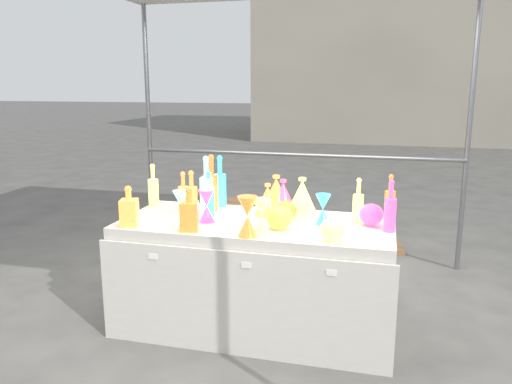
% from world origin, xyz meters
% --- Properties ---
extents(ground, '(80.00, 80.00, 0.00)m').
position_xyz_m(ground, '(0.00, 0.00, 0.00)').
color(ground, slate).
rests_on(ground, ground).
extents(display_table, '(1.84, 0.83, 0.75)m').
position_xyz_m(display_table, '(0.00, -0.01, 0.37)').
color(display_table, silver).
rests_on(display_table, ground).
extents(background_building, '(14.00, 6.00, 6.00)m').
position_xyz_m(background_building, '(4.00, 14.00, 3.00)').
color(background_building, '#A39B88').
rests_on(background_building, ground).
extents(cardboard_box_closed, '(0.54, 0.42, 0.36)m').
position_xyz_m(cardboard_box_closed, '(-0.80, 2.08, 0.18)').
color(cardboard_box_closed, olive).
rests_on(cardboard_box_closed, ground).
extents(cardboard_box_flat, '(0.79, 0.63, 0.06)m').
position_xyz_m(cardboard_box_flat, '(0.67, 1.92, 0.03)').
color(cardboard_box_flat, olive).
rests_on(cardboard_box_flat, ground).
extents(bottle_0, '(0.08, 0.08, 0.29)m').
position_xyz_m(bottle_0, '(-0.57, 0.13, 0.89)').
color(bottle_0, '#BF1240').
rests_on(bottle_0, display_table).
extents(bottle_1, '(0.12, 0.12, 0.38)m').
position_xyz_m(bottle_1, '(-0.37, 0.35, 0.94)').
color(bottle_1, '#1B971E').
rests_on(bottle_1, display_table).
extents(bottle_2, '(0.10, 0.10, 0.41)m').
position_xyz_m(bottle_2, '(-0.38, 0.21, 0.95)').
color(bottle_2, orange).
rests_on(bottle_2, display_table).
extents(bottle_3, '(0.10, 0.10, 0.36)m').
position_xyz_m(bottle_3, '(-0.46, 0.34, 0.93)').
color(bottle_3, blue).
rests_on(bottle_3, display_table).
extents(bottle_4, '(0.09, 0.09, 0.32)m').
position_xyz_m(bottle_4, '(-0.85, 0.23, 0.91)').
color(bottle_4, '#166889').
rests_on(bottle_4, display_table).
extents(bottle_5, '(0.10, 0.10, 0.42)m').
position_xyz_m(bottle_5, '(-0.37, 0.06, 0.96)').
color(bottle_5, '#C52762').
rests_on(bottle_5, display_table).
extents(bottle_6, '(0.10, 0.10, 0.31)m').
position_xyz_m(bottle_6, '(-0.48, 0.07, 0.91)').
color(bottle_6, '#BF1240').
rests_on(bottle_6, display_table).
extents(bottle_7, '(0.09, 0.09, 0.31)m').
position_xyz_m(bottle_7, '(-0.34, 0.05, 0.91)').
color(bottle_7, '#1B971E').
rests_on(bottle_7, display_table).
extents(decanter_0, '(0.13, 0.13, 0.26)m').
position_xyz_m(decanter_0, '(-0.76, -0.31, 0.88)').
color(decanter_0, '#BF1240').
rests_on(decanter_0, display_table).
extents(decanter_1, '(0.14, 0.14, 0.27)m').
position_xyz_m(decanter_1, '(-0.35, -0.31, 0.89)').
color(decanter_1, orange).
rests_on(decanter_1, display_table).
extents(hourglass_0, '(0.15, 0.15, 0.25)m').
position_xyz_m(hourglass_0, '(0.03, -0.34, 0.87)').
color(hourglass_0, orange).
rests_on(hourglass_0, display_table).
extents(hourglass_1, '(0.12, 0.12, 0.22)m').
position_xyz_m(hourglass_1, '(-0.31, -0.09, 0.86)').
color(hourglass_1, blue).
rests_on(hourglass_1, display_table).
extents(hourglass_2, '(0.15, 0.15, 0.23)m').
position_xyz_m(hourglass_2, '(0.11, -0.30, 0.86)').
color(hourglass_2, '#166889').
rests_on(hourglass_2, display_table).
extents(hourglass_3, '(0.11, 0.11, 0.21)m').
position_xyz_m(hourglass_3, '(-0.47, -0.14, 0.86)').
color(hourglass_3, '#C52762').
rests_on(hourglass_3, display_table).
extents(hourglass_5, '(0.12, 0.12, 0.20)m').
position_xyz_m(hourglass_5, '(0.44, 0.04, 0.85)').
color(hourglass_5, '#1B971E').
rests_on(hourglass_5, display_table).
extents(globe_0, '(0.22, 0.22, 0.13)m').
position_xyz_m(globe_0, '(0.19, -0.15, 0.82)').
color(globe_0, '#BF1240').
rests_on(globe_0, display_table).
extents(globe_1, '(0.20, 0.20, 0.12)m').
position_xyz_m(globe_1, '(0.54, -0.30, 0.81)').
color(globe_1, '#166889').
rests_on(globe_1, display_table).
extents(globe_2, '(0.17, 0.17, 0.12)m').
position_xyz_m(globe_2, '(0.19, 0.08, 0.81)').
color(globe_2, orange).
rests_on(globe_2, display_table).
extents(globe_3, '(0.17, 0.17, 0.13)m').
position_xyz_m(globe_3, '(0.74, 0.09, 0.81)').
color(globe_3, blue).
rests_on(globe_3, display_table).
extents(lampshade_0, '(0.27, 0.27, 0.27)m').
position_xyz_m(lampshade_0, '(0.08, 0.28, 0.88)').
color(lampshade_0, '#FFF435').
rests_on(lampshade_0, display_table).
extents(lampshade_1, '(0.24, 0.24, 0.23)m').
position_xyz_m(lampshade_1, '(0.04, 0.18, 0.86)').
color(lampshade_1, '#FFF435').
rests_on(lampshade_1, display_table).
extents(lampshade_2, '(0.23, 0.23, 0.24)m').
position_xyz_m(lampshade_2, '(0.13, 0.28, 0.87)').
color(lampshade_2, blue).
rests_on(lampshade_2, display_table).
extents(lampshade_3, '(0.24, 0.24, 0.27)m').
position_xyz_m(lampshade_3, '(0.27, 0.21, 0.89)').
color(lampshade_3, '#166889').
rests_on(lampshade_3, display_table).
extents(bottle_8, '(0.06, 0.06, 0.25)m').
position_xyz_m(bottle_8, '(0.86, 0.32, 0.87)').
color(bottle_8, '#1B971E').
rests_on(bottle_8, display_table).
extents(bottle_9, '(0.08, 0.08, 0.31)m').
position_xyz_m(bottle_9, '(0.86, 0.26, 0.91)').
color(bottle_9, orange).
rests_on(bottle_9, display_table).
extents(bottle_10, '(0.08, 0.08, 0.33)m').
position_xyz_m(bottle_10, '(0.86, -0.02, 0.91)').
color(bottle_10, blue).
rests_on(bottle_10, display_table).
extents(bottle_11, '(0.09, 0.09, 0.30)m').
position_xyz_m(bottle_11, '(0.66, 0.11, 0.90)').
color(bottle_11, '#166889').
rests_on(bottle_11, display_table).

